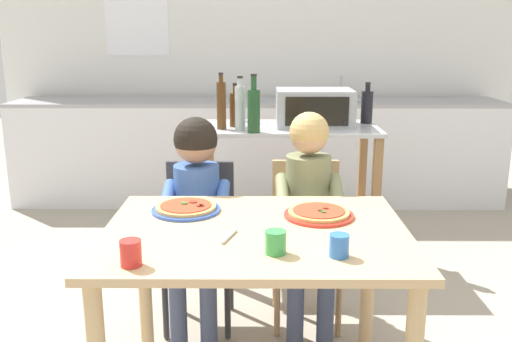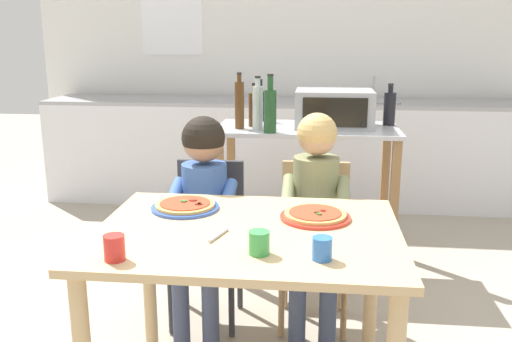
# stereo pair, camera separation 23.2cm
# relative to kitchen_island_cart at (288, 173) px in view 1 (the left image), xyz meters

# --- Properties ---
(ground_plane) EXTENTS (12.58, 12.58, 0.00)m
(ground_plane) POSITION_rel_kitchen_island_cart_xyz_m (-0.19, -0.17, -0.60)
(ground_plane) COLOR #A89E8C
(back_wall_tiled) EXTENTS (4.63, 0.14, 2.70)m
(back_wall_tiled) POSITION_rel_kitchen_island_cart_xyz_m (-0.20, 1.77, 0.76)
(back_wall_tiled) COLOR white
(back_wall_tiled) RESTS_ON ground
(kitchen_counter) EXTENTS (4.17, 0.60, 1.09)m
(kitchen_counter) POSITION_rel_kitchen_island_cart_xyz_m (-0.19, 1.36, -0.15)
(kitchen_counter) COLOR silver
(kitchen_counter) RESTS_ON ground
(kitchen_island_cart) EXTENTS (1.11, 0.54, 0.89)m
(kitchen_island_cart) POSITION_rel_kitchen_island_cart_xyz_m (0.00, 0.00, 0.00)
(kitchen_island_cart) COLOR #B7BABF
(kitchen_island_cart) RESTS_ON ground
(toaster_oven) EXTENTS (0.47, 0.34, 0.23)m
(toaster_oven) POSITION_rel_kitchen_island_cart_xyz_m (0.16, 0.02, 0.41)
(toaster_oven) COLOR #999BA0
(toaster_oven) RESTS_ON kitchen_island_cart
(bottle_slim_sauce) EXTENTS (0.07, 0.07, 0.26)m
(bottle_slim_sauce) POSITION_rel_kitchen_island_cart_xyz_m (0.50, 0.13, 0.41)
(bottle_slim_sauce) COLOR black
(bottle_slim_sauce) RESTS_ON kitchen_island_cart
(bottle_dark_olive_oil) EXTENTS (0.07, 0.07, 0.34)m
(bottle_dark_olive_oil) POSITION_rel_kitchen_island_cart_xyz_m (-0.21, -0.22, 0.43)
(bottle_dark_olive_oil) COLOR #1E4723
(bottle_dark_olive_oil) RESTS_ON kitchen_island_cart
(bottle_squat_spirits) EXTENTS (0.07, 0.07, 0.27)m
(bottle_squat_spirits) POSITION_rel_kitchen_island_cart_xyz_m (-0.33, -0.01, 0.40)
(bottle_squat_spirits) COLOR #4C2D14
(bottle_squat_spirits) RESTS_ON kitchen_island_cart
(bottle_tall_green_wine) EXTENTS (0.05, 0.05, 0.27)m
(bottle_tall_green_wine) POSITION_rel_kitchen_island_cart_xyz_m (-0.31, 0.21, 0.40)
(bottle_tall_green_wine) COLOR black
(bottle_tall_green_wine) RESTS_ON kitchen_island_cart
(bottle_brown_beer) EXTENTS (0.06, 0.06, 0.32)m
(bottle_brown_beer) POSITION_rel_kitchen_island_cart_xyz_m (-0.29, -0.13, 0.43)
(bottle_brown_beer) COLOR #ADB7B2
(bottle_brown_beer) RESTS_ON kitchen_island_cart
(bottle_clear_vinegar) EXTENTS (0.06, 0.06, 0.34)m
(bottle_clear_vinegar) POSITION_rel_kitchen_island_cart_xyz_m (-0.41, -0.10, 0.44)
(bottle_clear_vinegar) COLOR #4C2D14
(bottle_clear_vinegar) RESTS_ON kitchen_island_cart
(dining_table) EXTENTS (1.14, 0.86, 0.74)m
(dining_table) POSITION_rel_kitchen_island_cart_xyz_m (-0.19, -1.43, 0.04)
(dining_table) COLOR tan
(dining_table) RESTS_ON ground
(dining_chair_left) EXTENTS (0.36, 0.36, 0.81)m
(dining_chair_left) POSITION_rel_kitchen_island_cart_xyz_m (-0.48, -0.75, -0.12)
(dining_chair_left) COLOR #333338
(dining_chair_left) RESTS_ON ground
(dining_chair_right) EXTENTS (0.36, 0.36, 0.81)m
(dining_chair_right) POSITION_rel_kitchen_island_cart_xyz_m (0.06, -0.72, -0.12)
(dining_chair_right) COLOR tan
(dining_chair_right) RESTS_ON ground
(child_in_blue_striped_shirt) EXTENTS (0.32, 0.42, 1.05)m
(child_in_blue_striped_shirt) POSITION_rel_kitchen_island_cart_xyz_m (-0.48, -0.86, 0.10)
(child_in_blue_striped_shirt) COLOR #424C6B
(child_in_blue_striped_shirt) RESTS_ON ground
(child_in_olive_shirt) EXTENTS (0.32, 0.42, 1.07)m
(child_in_olive_shirt) POSITION_rel_kitchen_island_cart_xyz_m (0.06, -0.84, 0.09)
(child_in_olive_shirt) COLOR #424C6B
(child_in_olive_shirt) RESTS_ON ground
(pizza_plate_blue_rimmed) EXTENTS (0.28, 0.28, 0.03)m
(pizza_plate_blue_rimmed) POSITION_rel_kitchen_island_cart_xyz_m (-0.48, -1.22, 0.16)
(pizza_plate_blue_rimmed) COLOR #3356B7
(pizza_plate_blue_rimmed) RESTS_ON dining_table
(pizza_plate_red_rimmed) EXTENTS (0.28, 0.28, 0.03)m
(pizza_plate_red_rimmed) POSITION_rel_kitchen_island_cart_xyz_m (0.06, -1.28, 0.16)
(pizza_plate_red_rimmed) COLOR red
(pizza_plate_red_rimmed) RESTS_ON dining_table
(drinking_cup_red) EXTENTS (0.07, 0.07, 0.08)m
(drinking_cup_red) POSITION_rel_kitchen_island_cart_xyz_m (-0.59, -1.76, 0.19)
(drinking_cup_red) COLOR red
(drinking_cup_red) RESTS_ON dining_table
(drinking_cup_blue) EXTENTS (0.07, 0.07, 0.08)m
(drinking_cup_blue) POSITION_rel_kitchen_island_cart_xyz_m (0.08, -1.69, 0.19)
(drinking_cup_blue) COLOR blue
(drinking_cup_blue) RESTS_ON dining_table
(drinking_cup_green) EXTENTS (0.07, 0.07, 0.08)m
(drinking_cup_green) POSITION_rel_kitchen_island_cart_xyz_m (-0.13, -1.66, 0.19)
(drinking_cup_green) COLOR green
(drinking_cup_green) RESTS_ON dining_table
(serving_spoon) EXTENTS (0.05, 0.14, 0.01)m
(serving_spoon) POSITION_rel_kitchen_island_cart_xyz_m (-0.29, -1.52, 0.15)
(serving_spoon) COLOR #B7BABF
(serving_spoon) RESTS_ON dining_table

